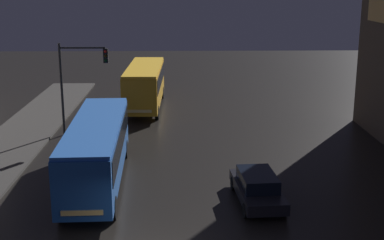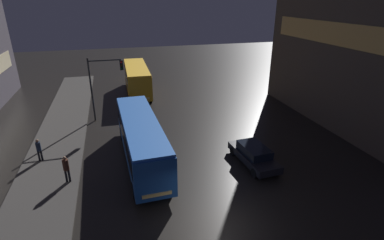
{
  "view_description": "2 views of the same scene",
  "coord_description": "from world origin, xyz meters",
  "px_view_note": "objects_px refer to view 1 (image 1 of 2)",
  "views": [
    {
      "loc": [
        1.27,
        -17.18,
        9.66
      ],
      "look_at": [
        1.91,
        10.89,
        2.39
      ],
      "focal_mm": 50.0,
      "sensor_mm": 36.0,
      "label": 1
    },
    {
      "loc": [
        -4.27,
        -11.42,
        10.96
      ],
      "look_at": [
        1.65,
        10.42,
        1.59
      ],
      "focal_mm": 28.0,
      "sensor_mm": 36.0,
      "label": 2
    }
  ],
  "objects_px": {
    "bus_near": "(97,146)",
    "bus_far": "(145,82)",
    "traffic_light_main": "(78,74)",
    "car_taxi": "(257,187)"
  },
  "relations": [
    {
      "from": "bus_near",
      "to": "bus_far",
      "type": "distance_m",
      "value": 16.47
    },
    {
      "from": "bus_near",
      "to": "traffic_light_main",
      "type": "height_order",
      "value": "traffic_light_main"
    },
    {
      "from": "bus_near",
      "to": "car_taxi",
      "type": "height_order",
      "value": "bus_near"
    },
    {
      "from": "traffic_light_main",
      "to": "car_taxi",
      "type": "bearing_deg",
      "value": -48.44
    },
    {
      "from": "bus_far",
      "to": "car_taxi",
      "type": "height_order",
      "value": "bus_far"
    },
    {
      "from": "bus_near",
      "to": "traffic_light_main",
      "type": "relative_size",
      "value": 1.86
    },
    {
      "from": "car_taxi",
      "to": "traffic_light_main",
      "type": "bearing_deg",
      "value": -52.54
    },
    {
      "from": "bus_near",
      "to": "car_taxi",
      "type": "relative_size",
      "value": 2.37
    },
    {
      "from": "bus_far",
      "to": "traffic_light_main",
      "type": "bearing_deg",
      "value": 65.15
    },
    {
      "from": "bus_far",
      "to": "traffic_light_main",
      "type": "distance_m",
      "value": 8.7
    }
  ]
}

